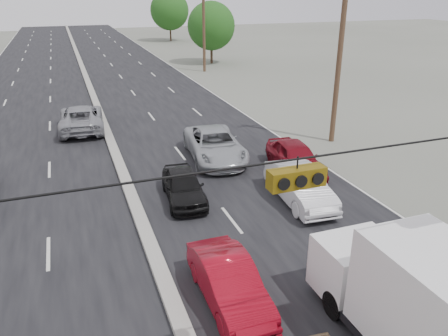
{
  "coord_description": "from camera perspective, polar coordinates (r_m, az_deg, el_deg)",
  "views": [
    {
      "loc": [
        -2.08,
        -6.11,
        8.52
      ],
      "look_at": [
        3.15,
        8.22,
        2.2
      ],
      "focal_mm": 35.0,
      "sensor_mm": 36.0,
      "label": 1
    }
  ],
  "objects": [
    {
      "name": "box_truck",
      "position": [
        11.5,
        25.26,
        -16.74
      ],
      "size": [
        2.26,
        6.33,
        3.21
      ],
      "rotation": [
        0.0,
        0.0,
        -0.0
      ],
      "color": "black",
      "rests_on": "ground"
    },
    {
      "name": "traffic_signals",
      "position": [
        7.66,
        8.81,
        -1.07
      ],
      "size": [
        25.0,
        0.3,
        0.54
      ],
      "color": "black",
      "rests_on": "ground"
    },
    {
      "name": "queue_car_c",
      "position": [
        23.17,
        -1.23,
        3.01
      ],
      "size": [
        3.19,
        5.92,
        1.58
      ],
      "primitive_type": "imported",
      "rotation": [
        0.0,
        0.0,
        -0.1
      ],
      "color": "#9FA3A6",
      "rests_on": "ground"
    },
    {
      "name": "utility_pole_right_c",
      "position": [
        48.48,
        -2.66,
        18.45
      ],
      "size": [
        1.6,
        0.3,
        10.0
      ],
      "color": "#422D1E",
      "rests_on": "ground"
    },
    {
      "name": "queue_car_b",
      "position": [
        18.77,
        9.87,
        -2.31
      ],
      "size": [
        1.9,
        4.63,
        1.49
      ],
      "primitive_type": "imported",
      "rotation": [
        0.0,
        0.0,
        -0.07
      ],
      "color": "silver",
      "rests_on": "ground"
    },
    {
      "name": "tree_right_mid",
      "position": [
        54.05,
        -1.68,
        18.06
      ],
      "size": [
        5.6,
        5.6,
        7.14
      ],
      "color": "#382619",
      "rests_on": "ground"
    },
    {
      "name": "road_surface",
      "position": [
        37.16,
        -16.5,
        8.33
      ],
      "size": [
        20.0,
        160.0,
        0.02
      ],
      "primitive_type": "cube",
      "color": "black",
      "rests_on": "ground"
    },
    {
      "name": "utility_pole_right_b",
      "position": [
        25.88,
        14.89,
        14.21
      ],
      "size": [
        1.6,
        0.3,
        10.0
      ],
      "color": "#422D1E",
      "rests_on": "ground"
    },
    {
      "name": "tree_right_far",
      "position": [
        78.31,
        -7.13,
        19.74
      ],
      "size": [
        6.4,
        6.4,
        8.16
      ],
      "color": "#382619",
      "rests_on": "ground"
    },
    {
      "name": "oncoming_far",
      "position": [
        29.54,
        -18.15,
        6.23
      ],
      "size": [
        2.99,
        5.89,
        1.6
      ],
      "primitive_type": "imported",
      "rotation": [
        0.0,
        0.0,
        3.08
      ],
      "color": "gray",
      "rests_on": "ground"
    },
    {
      "name": "queue_car_e",
      "position": [
        21.73,
        9.29,
        1.31
      ],
      "size": [
        2.24,
        4.67,
        1.54
      ],
      "primitive_type": "imported",
      "rotation": [
        0.0,
        0.0,
        -0.1
      ],
      "color": "maroon",
      "rests_on": "ground"
    },
    {
      "name": "red_sedan",
      "position": [
        12.97,
        0.63,
        -14.73
      ],
      "size": [
        1.44,
        4.08,
        1.34
      ],
      "primitive_type": "imported",
      "rotation": [
        0.0,
        0.0,
        0.0
      ],
      "color": "maroon",
      "rests_on": "ground"
    },
    {
      "name": "center_median",
      "position": [
        37.14,
        -16.52,
        8.48
      ],
      "size": [
        0.5,
        160.0,
        0.2
      ],
      "primitive_type": "cube",
      "color": "gray",
      "rests_on": "ground"
    },
    {
      "name": "queue_car_a",
      "position": [
        18.73,
        -5.3,
        -2.39
      ],
      "size": [
        1.94,
        4.05,
        1.33
      ],
      "primitive_type": "imported",
      "rotation": [
        0.0,
        0.0,
        -0.09
      ],
      "color": "black",
      "rests_on": "ground"
    }
  ]
}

